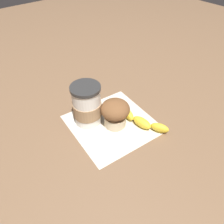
{
  "coord_description": "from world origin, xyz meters",
  "views": [
    {
      "loc": [
        -0.33,
        -0.4,
        0.52
      ],
      "look_at": [
        0.0,
        0.0,
        0.05
      ],
      "focal_mm": 35.0,
      "sensor_mm": 36.0,
      "label": 1
    }
  ],
  "objects": [
    {
      "name": "coffee_cup",
      "position": [
        -0.05,
        0.06,
        0.07
      ],
      "size": [
        0.1,
        0.1,
        0.14
      ],
      "color": "silver",
      "rests_on": "paper_napkin"
    },
    {
      "name": "banana",
      "position": [
        0.07,
        -0.07,
        0.02
      ],
      "size": [
        0.08,
        0.18,
        0.03
      ],
      "color": "gold",
      "rests_on": "paper_napkin"
    },
    {
      "name": "ground_plane",
      "position": [
        0.0,
        0.0,
        0.0
      ],
      "size": [
        3.0,
        3.0,
        0.0
      ],
      "primitive_type": "plane",
      "color": "brown"
    },
    {
      "name": "muffin",
      "position": [
        0.01,
        -0.01,
        0.06
      ],
      "size": [
        0.09,
        0.09,
        0.1
      ],
      "color": "beige",
      "rests_on": "paper_napkin"
    },
    {
      "name": "paper_napkin",
      "position": [
        0.0,
        0.0,
        0.0
      ],
      "size": [
        0.29,
        0.29,
        0.0
      ],
      "primitive_type": "cube",
      "rotation": [
        0.0,
        0.0,
        -0.1
      ],
      "color": "beige",
      "rests_on": "ground_plane"
    }
  ]
}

